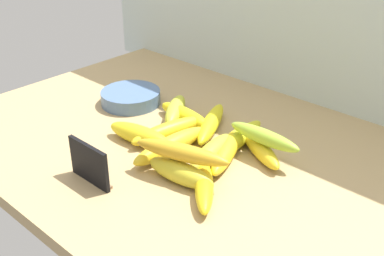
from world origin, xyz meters
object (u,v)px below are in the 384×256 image
object	(u,v)px
banana_4	(170,131)
banana_12	(264,137)
banana_10	(260,149)
banana_9	(171,145)
banana_6	(240,138)
banana_13	(182,152)
chalkboard_sign	(90,165)
banana_11	(204,186)
banana_0	(227,151)
banana_5	(181,173)
fruit_bowl	(131,97)
banana_8	(175,110)
banana_1	(185,116)
banana_3	(211,123)
banana_2	(140,135)
banana_7	(212,153)

from	to	relation	value
banana_4	banana_12	distance (cm)	22.05
banana_10	banana_9	bearing A→B (deg)	-140.52
banana_6	banana_13	xyz separation A→B (cm)	(-0.14, -18.36, 4.32)
banana_6	banana_10	distance (cm)	6.24
chalkboard_sign	banana_4	bearing A→B (deg)	92.40
banana_11	banana_13	xyz separation A→B (cm)	(-6.51, 0.79, 4.40)
banana_0	banana_9	size ratio (longest dim) A/B	0.94
banana_0	banana_12	distance (cm)	8.23
chalkboard_sign	banana_5	distance (cm)	17.65
chalkboard_sign	banana_9	world-z (taller)	chalkboard_sign
fruit_bowl	banana_12	world-z (taller)	banana_12
banana_8	banana_12	bearing A→B (deg)	-2.71
banana_5	banana_13	bearing A→B (deg)	122.35
banana_1	banana_9	xyz separation A→B (cm)	(7.59, -12.62, 0.14)
banana_10	banana_6	bearing A→B (deg)	171.71
chalkboard_sign	banana_1	size ratio (longest dim) A/B	0.64
banana_1	banana_3	xyz separation A→B (cm)	(7.03, 1.30, -0.07)
banana_2	banana_8	xyz separation A→B (cm)	(-3.31, 14.60, -0.14)
banana_0	banana_4	world-z (taller)	banana_4
banana_2	banana_10	bearing A→B (deg)	31.02
banana_9	banana_12	xyz separation A→B (cm)	(15.61, 11.77, 3.22)
chalkboard_sign	fruit_bowl	xyz separation A→B (cm)	(-21.65, 29.07, -2.10)
banana_2	banana_3	bearing A→B (deg)	64.25
banana_10	banana_2	bearing A→B (deg)	-148.98
banana_3	banana_6	distance (cm)	9.17
banana_6	banana_8	distance (cm)	19.90
banana_10	banana_12	world-z (taller)	banana_12
banana_3	banana_8	distance (cm)	10.80
banana_11	banana_10	bearing A→B (deg)	90.62
banana_1	banana_12	xyz separation A→B (cm)	(23.20, -0.84, 3.36)
chalkboard_sign	banana_3	xyz separation A→B (cm)	(3.47, 31.94, -2.00)
chalkboard_sign	banana_11	bearing A→B (deg)	32.13
banana_4	banana_13	xyz separation A→B (cm)	(13.42, -9.97, 4.13)
banana_1	banana_12	world-z (taller)	banana_12
banana_7	banana_6	bearing A→B (deg)	89.91
banana_10	banana_13	distance (cm)	19.06
chalkboard_sign	banana_2	xyz separation A→B (cm)	(-3.98, 16.48, -1.66)
banana_13	banana_9	bearing A→B (deg)	147.73
fruit_bowl	banana_7	distance (cm)	35.06
banana_12	banana_0	bearing A→B (deg)	-137.63
chalkboard_sign	fruit_bowl	world-z (taller)	chalkboard_sign
banana_1	banana_3	world-z (taller)	banana_1
banana_8	banana_5	bearing A→B (deg)	-43.51
banana_10	banana_11	distance (cm)	18.25
banana_2	banana_7	xyz separation A→B (cm)	(16.57, 5.09, -0.05)
banana_13	banana_6	bearing A→B (deg)	89.57
banana_4	banana_6	world-z (taller)	banana_4
fruit_bowl	banana_3	world-z (taller)	banana_3
banana_1	banana_7	world-z (taller)	banana_7
chalkboard_sign	banana_10	distance (cm)	35.59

